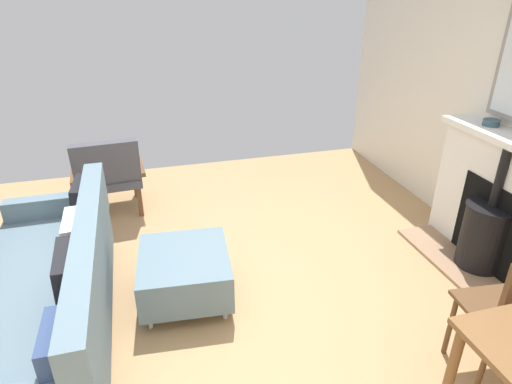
{
  "coord_description": "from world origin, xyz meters",
  "views": [
    {
      "loc": [
        0.32,
        2.46,
        2.13
      ],
      "look_at": [
        -0.4,
        -0.14,
        0.81
      ],
      "focal_mm": 30.49,
      "sensor_mm": 36.0,
      "label": 1
    }
  ],
  "objects_px": {
    "mantel_bowl_near": "(491,122)",
    "sofa": "(53,295)",
    "armchair_accent": "(108,173)",
    "fireplace": "(502,213)",
    "ottoman": "(185,272)"
  },
  "relations": [
    {
      "from": "mantel_bowl_near",
      "to": "sofa",
      "type": "relative_size",
      "value": 0.06
    },
    {
      "from": "sofa",
      "to": "armchair_accent",
      "type": "relative_size",
      "value": 2.48
    },
    {
      "from": "fireplace",
      "to": "armchair_accent",
      "type": "xyz_separation_m",
      "value": [
        3.01,
        -1.74,
        -0.04
      ]
    },
    {
      "from": "sofa",
      "to": "ottoman",
      "type": "bearing_deg",
      "value": -167.8
    },
    {
      "from": "armchair_accent",
      "to": "mantel_bowl_near",
      "type": "bearing_deg",
      "value": 155.87
    },
    {
      "from": "mantel_bowl_near",
      "to": "sofa",
      "type": "height_order",
      "value": "mantel_bowl_near"
    },
    {
      "from": "mantel_bowl_near",
      "to": "armchair_accent",
      "type": "xyz_separation_m",
      "value": [
        3.06,
        -1.37,
        -0.66
      ]
    },
    {
      "from": "ottoman",
      "to": "armchair_accent",
      "type": "relative_size",
      "value": 0.89
    },
    {
      "from": "mantel_bowl_near",
      "to": "sofa",
      "type": "distance_m",
      "value": 3.45
    },
    {
      "from": "mantel_bowl_near",
      "to": "ottoman",
      "type": "bearing_deg",
      "value": 2.67
    },
    {
      "from": "armchair_accent",
      "to": "fireplace",
      "type": "bearing_deg",
      "value": 149.97
    },
    {
      "from": "fireplace",
      "to": "mantel_bowl_near",
      "type": "bearing_deg",
      "value": -97.14
    },
    {
      "from": "armchair_accent",
      "to": "sofa",
      "type": "bearing_deg",
      "value": 79.81
    },
    {
      "from": "sofa",
      "to": "fireplace",
      "type": "bearing_deg",
      "value": 178.77
    },
    {
      "from": "sofa",
      "to": "armchair_accent",
      "type": "bearing_deg",
      "value": -100.19
    }
  ]
}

